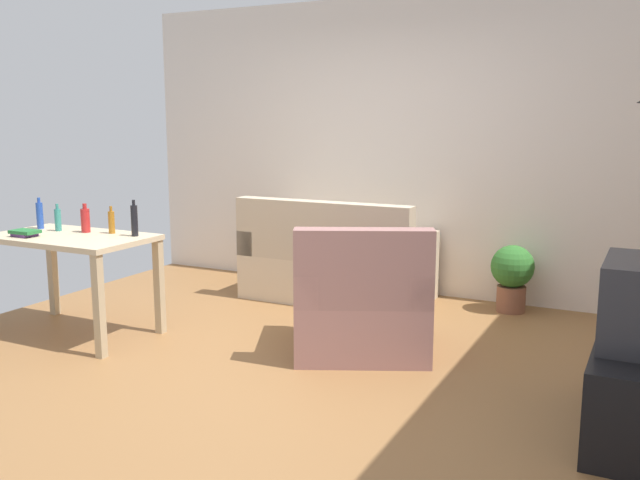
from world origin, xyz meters
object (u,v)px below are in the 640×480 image
(potted_plant, at_px, (512,273))
(armchair, at_px, (362,308))
(bottle_dark, at_px, (134,220))
(bottle_amber, at_px, (112,222))
(couch, at_px, (335,266))
(bottle_blue, at_px, (40,215))
(tv_stand, at_px, (638,390))
(bottle_tall, at_px, (58,219))
(bottle_red, at_px, (85,220))
(book_stack, at_px, (25,233))
(desk, at_px, (71,250))

(potted_plant, bearing_deg, armchair, -115.63)
(bottle_dark, bearing_deg, bottle_amber, 175.21)
(couch, bearing_deg, bottle_blue, 43.14)
(tv_stand, height_order, bottle_tall, bottle_tall)
(couch, distance_m, bottle_red, 2.18)
(armchair, relative_size, book_stack, 5.79)
(desk, distance_m, bottle_red, 0.25)
(book_stack, bearing_deg, couch, 51.28)
(couch, distance_m, bottle_blue, 2.50)
(bottle_red, bearing_deg, desk, -93.12)
(tv_stand, height_order, armchair, armchair)
(potted_plant, bearing_deg, couch, -168.24)
(desk, distance_m, bottle_dark, 0.55)
(desk, distance_m, bottle_amber, 0.36)
(couch, relative_size, desk, 1.35)
(couch, relative_size, armchair, 1.39)
(tv_stand, bearing_deg, bottle_red, 88.72)
(desk, distance_m, book_stack, 0.34)
(bottle_dark, bearing_deg, tv_stand, -2.04)
(potted_plant, xyz_separation_m, book_stack, (-3.08, -2.29, 0.46))
(tv_stand, height_order, bottle_dark, bottle_dark)
(bottle_blue, height_order, bottle_red, bottle_blue)
(desk, distance_m, potted_plant, 3.54)
(armchair, distance_m, bottle_blue, 2.65)
(desk, height_order, potted_plant, desk)
(desk, height_order, bottle_dark, bottle_dark)
(bottle_dark, bearing_deg, bottle_blue, -176.07)
(potted_plant, bearing_deg, tv_stand, -62.86)
(bottle_tall, bearing_deg, book_stack, -94.65)
(tv_stand, bearing_deg, bottle_dark, 87.96)
(desk, distance_m, bottle_blue, 0.51)
(desk, xyz_separation_m, book_stack, (-0.25, -0.19, 0.14))
(bottle_dark, bearing_deg, desk, -157.98)
(bottle_tall, distance_m, bottle_red, 0.24)
(desk, xyz_separation_m, bottle_amber, (0.22, 0.21, 0.20))
(bottle_red, distance_m, bottle_amber, 0.22)
(couch, xyz_separation_m, tv_stand, (2.54, -1.72, -0.07))
(tv_stand, relative_size, armchair, 0.94)
(couch, relative_size, potted_plant, 2.85)
(desk, bearing_deg, bottle_tall, 155.76)
(tv_stand, xyz_separation_m, bottle_tall, (-4.11, 0.04, 0.61))
(tv_stand, distance_m, bottle_red, 3.92)
(bottle_red, xyz_separation_m, bottle_dark, (0.45, 0.04, 0.02))
(couch, height_order, bottle_red, bottle_red)
(armchair, relative_size, bottle_amber, 5.64)
(couch, distance_m, bottle_amber, 2.01)
(couch, relative_size, bottle_blue, 6.62)
(desk, xyz_separation_m, bottle_blue, (-0.45, 0.12, 0.22))
(bottle_tall, bearing_deg, bottle_blue, 175.01)
(couch, relative_size, bottle_tall, 7.75)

